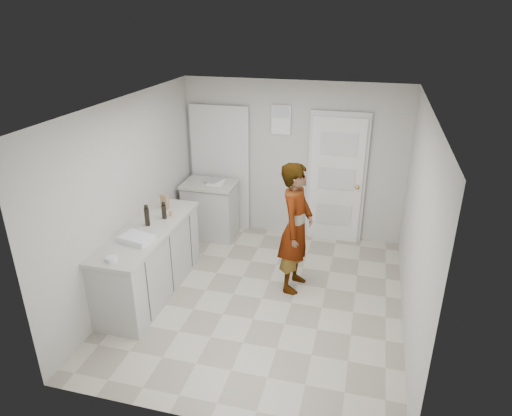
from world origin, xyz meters
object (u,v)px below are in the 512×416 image
(person, at_px, (296,228))
(baking_dish, at_px, (137,239))
(spice_jar, at_px, (172,213))
(oil_cruet_b, at_px, (147,215))
(cake_mix_box, at_px, (165,202))
(egg_bowl, at_px, (112,259))
(oil_cruet_a, at_px, (164,210))

(person, relative_size, baking_dish, 4.17)
(person, distance_m, spice_jar, 1.66)
(oil_cruet_b, bearing_deg, cake_mix_box, 92.14)
(cake_mix_box, height_order, spice_jar, cake_mix_box)
(cake_mix_box, relative_size, oil_cruet_b, 0.67)
(spice_jar, bearing_deg, oil_cruet_b, -116.43)
(spice_jar, bearing_deg, egg_bowl, -96.16)
(spice_jar, distance_m, oil_cruet_a, 0.14)
(egg_bowl, bearing_deg, baking_dish, 85.53)
(oil_cruet_a, bearing_deg, person, 8.71)
(spice_jar, height_order, egg_bowl, spice_jar)
(egg_bowl, bearing_deg, cake_mix_box, 92.23)
(oil_cruet_a, bearing_deg, egg_bowl, -93.97)
(cake_mix_box, distance_m, egg_bowl, 1.48)
(cake_mix_box, xyz_separation_m, oil_cruet_b, (0.02, -0.56, 0.04))
(oil_cruet_a, bearing_deg, oil_cruet_b, -115.59)
(spice_jar, xyz_separation_m, baking_dish, (-0.10, -0.77, -0.01))
(person, height_order, baking_dish, person)
(cake_mix_box, bearing_deg, person, 19.43)
(oil_cruet_b, xyz_separation_m, baking_dish, (0.07, -0.42, -0.11))
(oil_cruet_b, relative_size, egg_bowl, 2.28)
(person, relative_size, spice_jar, 22.02)
(oil_cruet_a, xyz_separation_m, oil_cruet_b, (-0.12, -0.24, 0.02))
(baking_dish, bearing_deg, cake_mix_box, 95.55)
(person, bearing_deg, cake_mix_box, 95.28)
(oil_cruet_b, height_order, egg_bowl, oil_cruet_b)
(cake_mix_box, xyz_separation_m, baking_dish, (0.10, -0.99, -0.07))
(cake_mix_box, xyz_separation_m, oil_cruet_a, (0.14, -0.32, 0.02))
(oil_cruet_a, height_order, egg_bowl, oil_cruet_a)
(person, bearing_deg, baking_dish, 125.06)
(cake_mix_box, distance_m, baking_dish, 0.99)
(cake_mix_box, relative_size, spice_jar, 2.43)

